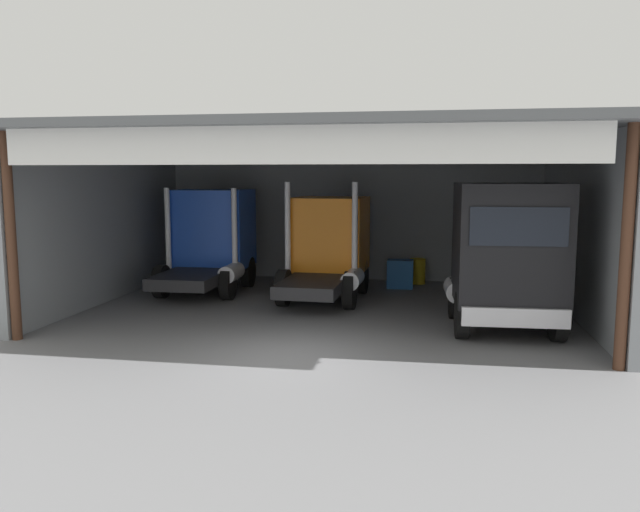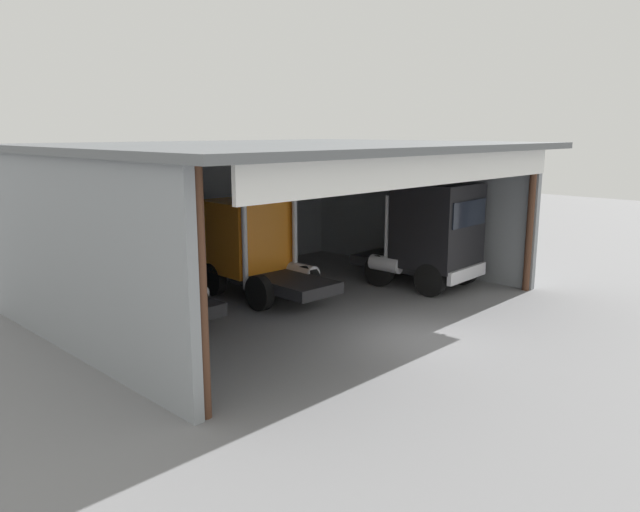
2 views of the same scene
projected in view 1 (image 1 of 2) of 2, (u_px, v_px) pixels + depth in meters
The scene contains 7 objects.
ground_plane at pixel (291, 355), 13.84m from camera, with size 80.00×80.00×0.00m, color slate.
workshop_shed at pixel (333, 185), 19.31m from camera, with size 14.82×11.52×5.19m.
truck_blue_center_left_bay at pixel (211, 239), 21.43m from camera, with size 2.75×4.90×3.55m.
truck_orange_center_bay at pixel (328, 245), 20.18m from camera, with size 2.56×5.36×3.75m.
truck_black_center_right_bay at pixel (506, 254), 15.55m from camera, with size 2.83×4.60×3.77m.
oil_drum at pixel (417, 271), 22.87m from camera, with size 0.58×0.58×0.92m, color gold.
tool_cart at pixel (400, 274), 21.97m from camera, with size 0.90×0.60×1.00m, color #1E59A5.
Camera 1 is at (2.94, -13.13, 3.98)m, focal length 35.01 mm.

